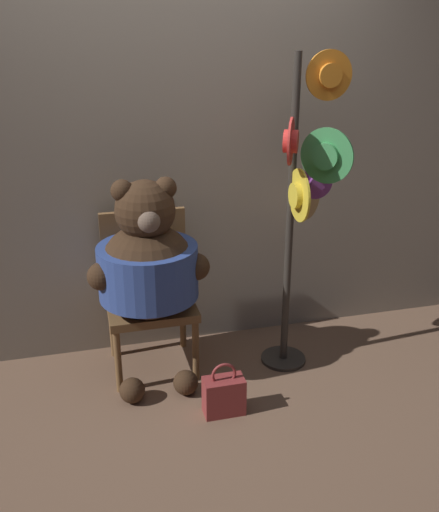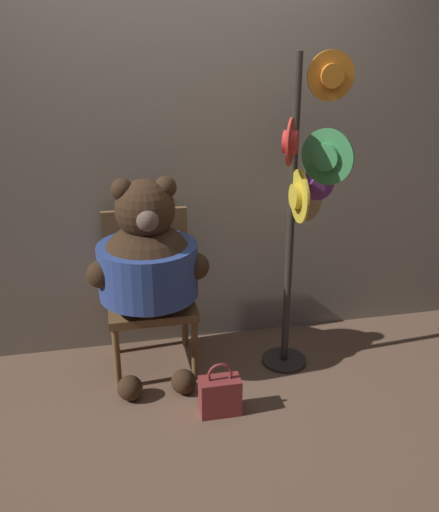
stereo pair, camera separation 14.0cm
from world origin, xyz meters
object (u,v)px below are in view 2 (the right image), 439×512
object	(u,v)px
hat_display_rack	(304,197)
handbag_on_ground	(220,395)
teddy_bear	(148,264)
chair	(149,286)

from	to	relation	value
hat_display_rack	handbag_on_ground	size ratio (longest dim) A/B	5.93
teddy_bear	handbag_on_ground	bearing A→B (deg)	-55.57
chair	handbag_on_ground	world-z (taller)	chair
teddy_bear	hat_display_rack	world-z (taller)	hat_display_rack
teddy_bear	hat_display_rack	size ratio (longest dim) A/B	0.66
handbag_on_ground	hat_display_rack	bearing A→B (deg)	33.60
teddy_bear	handbag_on_ground	xyz separation A→B (m)	(0.32, -0.47, -0.60)
hat_display_rack	chair	bearing A→B (deg)	163.27
chair	handbag_on_ground	bearing A→B (deg)	-63.93
chair	teddy_bear	world-z (taller)	teddy_bear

